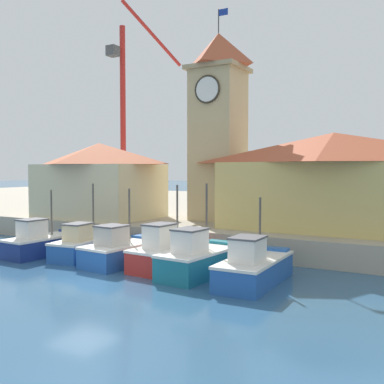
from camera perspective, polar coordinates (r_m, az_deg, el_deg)
ground_plane at (r=20.15m, az=-13.61°, el=-11.28°), size 300.00×300.00×0.00m
quay_wharf at (r=44.40m, az=11.83°, el=-2.61°), size 120.00×40.00×1.37m
fishing_boat_far_left at (r=27.13m, az=-18.40°, el=-6.12°), size 2.07×4.69×3.71m
fishing_boat_left_outer at (r=25.91m, az=-13.24°, el=-6.55°), size 2.35×4.97×4.10m
fishing_boat_left_inner at (r=23.60m, az=-8.94°, el=-7.36°), size 2.51×4.59×3.90m
fishing_boat_mid_left at (r=22.54m, az=-2.91°, el=-7.70°), size 2.22×5.00×4.12m
fishing_boat_center at (r=20.87m, az=0.89°, el=-8.52°), size 2.35×4.80×4.25m
fishing_boat_mid_right at (r=19.64m, az=7.89°, el=-9.43°), size 2.14×5.01×3.68m
clock_tower at (r=31.70m, az=3.35°, el=8.85°), size 3.68×3.68×14.55m
warehouse_left at (r=33.77m, az=-11.69°, el=1.58°), size 8.69×6.29×5.46m
warehouse_right at (r=27.18m, az=17.49°, el=1.39°), size 12.94×5.90×5.65m
port_crane_far at (r=46.14m, az=-8.43°, el=7.55°), size 3.05×9.77×20.40m
dock_worker_near_tower at (r=25.91m, az=8.82°, el=-3.10°), size 0.34×0.22×1.62m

